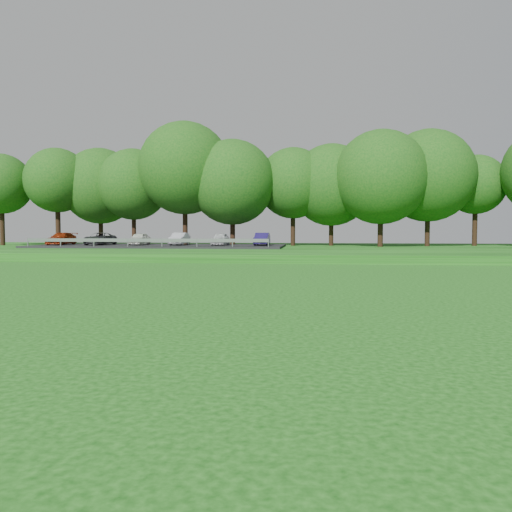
# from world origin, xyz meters

# --- Properties ---
(berm) EXTENTS (130.00, 30.00, 0.60)m
(berm) POSITION_xyz_m (0.00, 34.00, 0.30)
(berm) COLOR #0E3E0C
(berm) RESTS_ON ground
(walking_path) EXTENTS (130.00, 1.60, 0.04)m
(walking_path) POSITION_xyz_m (0.00, 20.00, 0.02)
(walking_path) COLOR gray
(walking_path) RESTS_ON ground
(treeline) EXTENTS (104.00, 7.00, 15.00)m
(treeline) POSITION_xyz_m (0.00, 38.00, 8.10)
(treeline) COLOR #104512
(treeline) RESTS_ON berm
(parking_lot) EXTENTS (24.00, 9.00, 1.38)m
(parking_lot) POSITION_xyz_m (-24.65, 32.82, 1.06)
(parking_lot) COLOR black
(parking_lot) RESTS_ON berm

